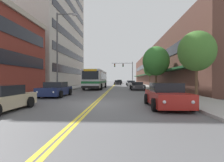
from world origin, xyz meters
The scene contains 22 objects.
ground_plane centered at (0.00, 37.00, 0.00)m, with size 240.00×240.00×0.00m, color #565659.
sidewalk_left centered at (-7.15, 37.00, 0.07)m, with size 3.31×106.00×0.14m.
sidewalk_right centered at (7.15, 37.00, 0.07)m, with size 3.31×106.00×0.14m.
centre_line centered at (0.00, 37.00, 0.00)m, with size 0.34×106.00×0.01m.
office_tower_left centered at (-15.04, 26.89, 15.89)m, with size 12.08×24.59×31.79m.
storefront_row_right centered at (13.04, 37.00, 4.59)m, with size 9.10×68.00×9.19m.
city_bus centered at (-2.49, 18.70, 1.73)m, with size 2.91×12.28×3.06m.
car_navy_parked_left_mid centered at (-4.39, 4.64, 0.63)m, with size 2.18×4.55×1.35m.
car_white_parked_left_far centered at (-4.28, 32.13, 0.62)m, with size 2.09×4.83×1.32m.
car_red_parked_right_foreground centered at (4.31, -1.26, 0.65)m, with size 2.09×4.34×1.39m.
car_slate_blue_parked_right_mid centered at (4.42, 39.87, 0.58)m, with size 2.12×4.14×1.25m.
car_silver_parked_right_far centered at (4.30, 30.37, 0.61)m, with size 2.20×4.17×1.29m.
car_dark_grey_parked_right_end centered at (4.26, 15.56, 0.58)m, with size 2.13×4.81×1.20m.
car_black_moving_lead centered at (1.38, 51.53, 0.66)m, with size 2.00×4.23×1.43m.
car_charcoal_moving_second centered at (0.86, 38.78, 0.62)m, with size 2.05×4.16×1.33m.
car_champagne_moving_third centered at (0.75, 58.17, 0.58)m, with size 2.06×4.57×1.25m.
traffic_signal_mast centered at (3.13, 39.44, 4.74)m, with size 6.17×0.38×6.64m.
street_lamp_left_near centered at (-5.01, 7.59, 5.25)m, with size 2.31×0.28×8.95m.
street_tree_right_near centered at (7.46, 2.14, 3.73)m, with size 2.76×2.76×5.12m.
street_tree_right_mid centered at (6.66, 13.25, 4.15)m, with size 3.71×3.71×6.06m.
street_tree_right_far centered at (7.81, 25.39, 3.72)m, with size 2.52×2.52×4.97m.
fire_hydrant centered at (5.95, 12.61, 0.56)m, with size 0.31×0.23×0.84m.
Camera 1 is at (1.68, -11.41, 1.60)m, focal length 28.00 mm.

